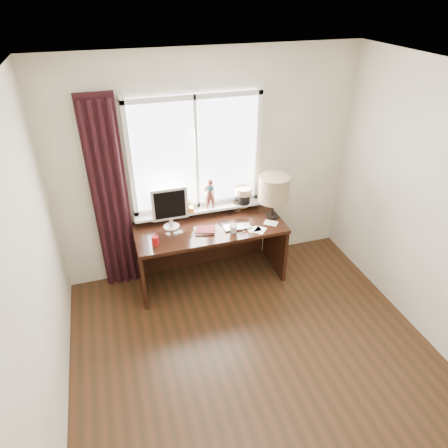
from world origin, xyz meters
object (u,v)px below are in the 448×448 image
object	(u,v)px
mug	(233,229)
red_cup	(155,241)
desk	(208,240)
table_lamp	(274,189)
laptop	(238,227)
monitor	(170,206)

from	to	relation	value
mug	red_cup	bearing A→B (deg)	178.98
desk	table_lamp	distance (m)	0.98
laptop	table_lamp	distance (m)	0.60
table_lamp	desk	bearing A→B (deg)	172.35
red_cup	table_lamp	distance (m)	1.45
red_cup	monitor	size ratio (longest dim) A/B	0.21
red_cup	monitor	bearing A→B (deg)	52.84
laptop	mug	xyz separation A→B (m)	(-0.08, -0.08, 0.04)
mug	monitor	size ratio (longest dim) A/B	0.21
mug	table_lamp	xyz separation A→B (m)	(0.54, 0.19, 0.31)
laptop	table_lamp	xyz separation A→B (m)	(0.47, 0.11, 0.35)
laptop	desk	world-z (taller)	laptop
mug	table_lamp	bearing A→B (deg)	19.30
laptop	mug	bearing A→B (deg)	-131.71
table_lamp	monitor	bearing A→B (deg)	174.06
red_cup	monitor	xyz separation A→B (m)	(0.23, 0.30, 0.23)
mug	table_lamp	size ratio (longest dim) A/B	0.20
desk	table_lamp	size ratio (longest dim) A/B	3.27
red_cup	laptop	bearing A→B (deg)	3.79
monitor	table_lamp	xyz separation A→B (m)	(1.18, -0.12, 0.09)
laptop	red_cup	bearing A→B (deg)	-173.54
laptop	desk	size ratio (longest dim) A/B	0.18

